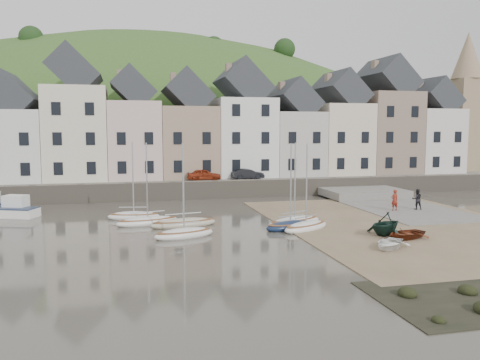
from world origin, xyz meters
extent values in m
plane|color=#4B473B|center=(0.00, 0.00, 0.00)|extent=(160.00, 160.00, 0.00)
cube|color=#385622|center=(0.00, 32.00, 0.75)|extent=(90.00, 30.00, 1.50)
cube|color=slate|center=(0.00, 20.50, 1.55)|extent=(70.00, 7.00, 0.10)
cube|color=slate|center=(0.00, 17.00, 0.90)|extent=(70.00, 1.20, 1.80)
cube|color=brown|center=(11.00, 0.00, 0.03)|extent=(18.00, 26.00, 0.06)
cube|color=slate|center=(15.00, 8.00, 0.06)|extent=(8.00, 18.00, 0.12)
ellipsoid|color=#385622|center=(-5.00, 60.00, -18.00)|extent=(134.40, 84.00, 84.00)
cylinder|color=#382619|center=(-22.00, 48.00, 18.00)|extent=(0.50, 0.50, 3.00)
sphere|color=#213D19|center=(-22.00, 48.00, 20.50)|extent=(3.60, 3.60, 3.60)
cylinder|color=#382619|center=(-8.00, 52.00, 18.00)|extent=(0.50, 0.50, 3.00)
sphere|color=#213D19|center=(-8.00, 52.00, 20.50)|extent=(3.60, 3.60, 3.60)
cylinder|color=#382619|center=(6.00, 50.00, 18.00)|extent=(0.50, 0.50, 3.00)
sphere|color=#213D19|center=(6.00, 50.00, 20.50)|extent=(3.60, 3.60, 3.60)
cylinder|color=#382619|center=(18.00, 49.00, 18.00)|extent=(0.50, 0.50, 3.00)
sphere|color=#213D19|center=(18.00, 49.00, 20.50)|extent=(3.60, 3.60, 3.60)
cube|color=silver|center=(-20.05, 24.00, 5.25)|extent=(5.80, 8.00, 7.50)
cube|color=beige|center=(-13.90, 24.00, 6.50)|extent=(6.40, 8.00, 10.00)
cube|color=gray|center=(-15.50, 24.00, 14.73)|extent=(0.60, 0.90, 1.40)
cube|color=beige|center=(-7.85, 24.00, 5.75)|extent=(5.60, 8.00, 8.50)
cube|color=gray|center=(-9.25, 24.00, 12.82)|extent=(0.60, 0.90, 1.40)
cube|color=gray|center=(-1.90, 24.00, 5.50)|extent=(6.20, 8.00, 8.00)
cube|color=gray|center=(-3.45, 24.00, 12.62)|extent=(0.60, 0.90, 1.40)
cube|color=white|center=(4.55, 24.00, 6.00)|extent=(6.60, 8.00, 9.00)
cube|color=gray|center=(2.90, 24.00, 13.83)|extent=(0.60, 0.90, 1.40)
cube|color=#B9B4A9|center=(10.80, 24.00, 5.25)|extent=(5.80, 8.00, 7.50)
cube|color=gray|center=(9.35, 24.00, 11.92)|extent=(0.60, 0.90, 1.40)
cube|color=beige|center=(16.75, 24.00, 5.75)|extent=(6.00, 8.00, 8.50)
cube|color=gray|center=(15.25, 24.00, 13.02)|extent=(0.60, 0.90, 1.40)
cube|color=gray|center=(23.00, 24.00, 6.50)|extent=(6.40, 8.00, 10.00)
cube|color=gray|center=(21.40, 24.00, 14.73)|extent=(0.60, 0.90, 1.40)
cube|color=silver|center=(29.15, 24.00, 5.50)|extent=(5.80, 8.00, 8.00)
cube|color=gray|center=(27.70, 24.00, 12.42)|extent=(0.60, 0.90, 1.40)
cube|color=#997F60|center=(34.55, 24.00, 7.50)|extent=(3.50, 3.50, 12.00)
cone|color=#997F60|center=(34.55, 24.00, 16.50)|extent=(4.00, 4.00, 6.00)
ellipsoid|color=white|center=(-8.42, 6.94, 0.20)|extent=(4.31, 2.17, 0.84)
ellipsoid|color=brown|center=(-8.42, 6.94, 0.42)|extent=(3.97, 1.97, 0.20)
cylinder|color=#B2B5B7|center=(-8.42, 6.94, 3.30)|extent=(0.10, 0.10, 5.60)
cylinder|color=#B2B5B7|center=(-8.42, 6.94, 0.95)|extent=(2.25, 0.46, 0.08)
ellipsoid|color=white|center=(-7.46, 4.42, 0.20)|extent=(4.98, 2.57, 0.84)
ellipsoid|color=brown|center=(-7.46, 4.42, 0.42)|extent=(4.58, 2.35, 0.20)
cylinder|color=#B2B5B7|center=(-7.46, 4.42, 3.30)|extent=(0.10, 0.10, 5.60)
cylinder|color=#B2B5B7|center=(-7.46, 4.42, 0.95)|extent=(2.56, 0.69, 0.08)
ellipsoid|color=beige|center=(-4.94, 3.09, 0.20)|extent=(5.13, 2.37, 0.84)
ellipsoid|color=brown|center=(-4.94, 3.09, 0.42)|extent=(4.72, 2.16, 0.20)
cylinder|color=#B2B5B7|center=(-4.94, 3.09, 3.30)|extent=(0.10, 0.10, 5.60)
cylinder|color=#B2B5B7|center=(-4.94, 3.09, 0.95)|extent=(2.69, 0.57, 0.08)
ellipsoid|color=white|center=(-5.34, -0.52, 0.20)|extent=(4.44, 2.65, 0.84)
ellipsoid|color=brown|center=(-5.34, -0.52, 0.42)|extent=(4.08, 2.42, 0.20)
cylinder|color=#B2B5B7|center=(-5.34, -0.52, 3.30)|extent=(0.10, 0.10, 5.60)
cylinder|color=#B2B5B7|center=(-5.34, -0.52, 0.95)|extent=(2.23, 0.74, 0.08)
ellipsoid|color=white|center=(3.17, 1.80, 0.20)|extent=(5.11, 3.40, 0.84)
ellipsoid|color=brown|center=(3.17, 1.80, 0.42)|extent=(4.69, 3.11, 0.20)
cylinder|color=#B2B5B7|center=(3.17, 1.80, 3.30)|extent=(0.10, 0.10, 5.60)
cylinder|color=#B2B5B7|center=(3.17, 1.80, 0.95)|extent=(2.50, 1.19, 0.08)
ellipsoid|color=#152442|center=(2.33, 0.30, 0.20)|extent=(4.22, 2.49, 0.84)
ellipsoid|color=brown|center=(2.33, 0.30, 0.42)|extent=(3.87, 2.27, 0.20)
cylinder|color=#B2B5B7|center=(2.33, 0.30, 3.30)|extent=(0.10, 0.10, 5.60)
cylinder|color=#B2B5B7|center=(2.33, 0.30, 0.95)|extent=(2.12, 0.65, 0.08)
ellipsoid|color=white|center=(3.32, -0.18, 0.20)|extent=(4.46, 3.48, 0.84)
ellipsoid|color=brown|center=(3.32, -0.18, 0.42)|extent=(4.10, 3.18, 0.20)
cylinder|color=#B2B5B7|center=(3.32, -0.18, 3.30)|extent=(0.10, 0.10, 5.60)
cylinder|color=#B2B5B7|center=(3.32, -0.18, 0.95)|extent=(2.08, 1.27, 0.08)
cube|color=white|center=(-18.49, 10.42, 0.35)|extent=(5.40, 3.48, 0.70)
cube|color=#152442|center=(-18.49, 10.42, 0.72)|extent=(5.33, 3.49, 0.08)
cube|color=white|center=(-17.78, 10.71, 1.20)|extent=(2.11, 1.78, 1.00)
imported|color=white|center=(6.12, -6.57, 0.35)|extent=(3.43, 3.37, 0.58)
imported|color=black|center=(7.78, -3.23, 0.84)|extent=(3.78, 3.60, 1.56)
imported|color=maroon|center=(8.49, -4.45, 0.37)|extent=(3.55, 3.01, 0.63)
imported|color=maroon|center=(13.46, 5.25, 1.02)|extent=(0.70, 0.49, 1.79)
imported|color=black|center=(15.66, 5.30, 1.01)|extent=(0.99, 0.85, 1.78)
imported|color=maroon|center=(-0.71, 19.50, 2.21)|extent=(3.71, 1.80, 1.22)
imported|color=black|center=(4.08, 19.50, 2.18)|extent=(3.60, 1.47, 1.16)
ellipsoid|color=black|center=(2.05, -17.10, 0.10)|extent=(0.51, 0.56, 0.33)
ellipsoid|color=black|center=(5.24, -14.60, 0.16)|extent=(0.80, 0.88, 0.52)
ellipsoid|color=black|center=(2.52, -14.29, 0.16)|extent=(0.80, 0.88, 0.52)
camera|label=1|loc=(-9.16, -32.52, 7.16)|focal=37.02mm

